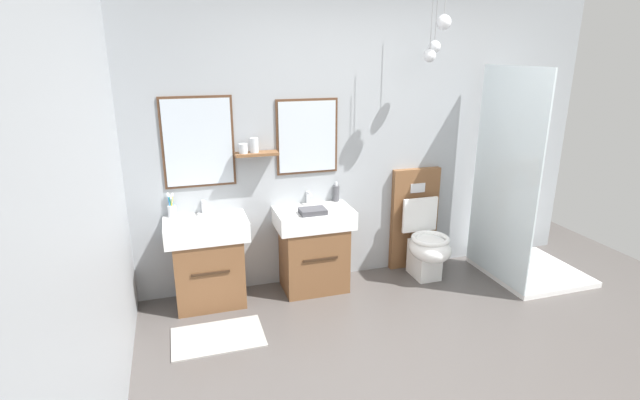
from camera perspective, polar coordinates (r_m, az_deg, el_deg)
ground_plane at (r=3.50m, az=16.73°, el=-20.77°), size 5.61×4.94×0.10m
wall_back at (r=4.42m, az=5.21°, el=8.14°), size 4.41×0.59×2.73m
wall_left at (r=2.38m, az=-27.74°, el=-1.91°), size 0.12×3.74×2.73m
bath_mat at (r=3.83m, az=-12.04°, el=-15.66°), size 0.68×0.44×0.01m
vanity_sink_left at (r=4.15m, az=-13.15°, el=-6.87°), size 0.67×0.45×0.75m
tap_on_left_sink at (r=4.15m, az=-13.73°, el=-0.62°), size 0.03×0.13×0.11m
vanity_sink_right at (r=4.29m, az=-0.79°, el=-5.56°), size 0.67×0.45×0.75m
tap_on_right_sink at (r=4.29m, az=-1.41°, el=0.48°), size 0.03×0.13×0.11m
toilet at (r=4.68m, az=12.00°, el=-4.26°), size 0.48×0.63×1.00m
toothbrush_cup at (r=4.14m, az=-17.21°, el=-1.12°), size 0.07×0.07×0.21m
soap_dispenser at (r=4.36m, az=1.94°, el=0.84°), size 0.06×0.06×0.18m
folded_hand_towel at (r=4.04m, az=-0.87°, el=-1.33°), size 0.22×0.16×0.04m
shower_tray at (r=4.86m, az=22.71°, el=-3.75°), size 0.86×0.86×1.95m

